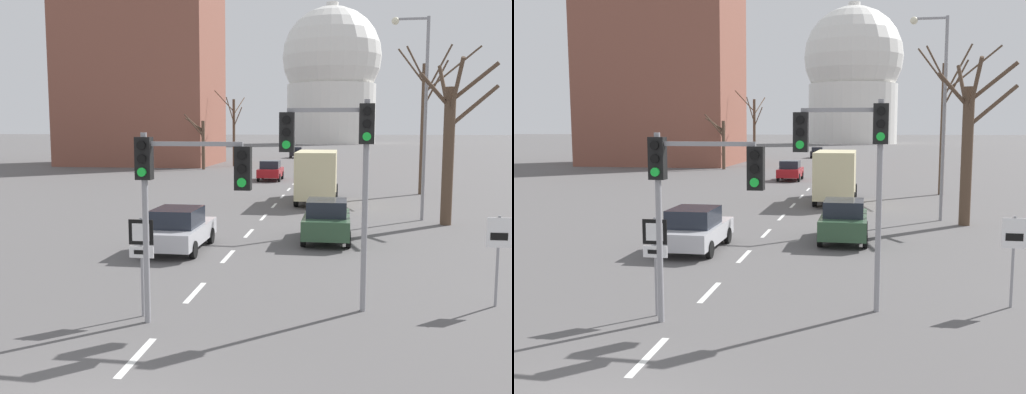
# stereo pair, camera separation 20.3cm
# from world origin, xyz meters

# --- Properties ---
(lane_stripe_0) EXTENTS (0.16, 2.00, 0.01)m
(lane_stripe_0) POSITION_xyz_m (0.00, 3.24, 0.00)
(lane_stripe_0) COLOR silver
(lane_stripe_0) RESTS_ON ground_plane
(lane_stripe_1) EXTENTS (0.16, 2.00, 0.01)m
(lane_stripe_1) POSITION_xyz_m (0.00, 7.74, 0.00)
(lane_stripe_1) COLOR silver
(lane_stripe_1) RESTS_ON ground_plane
(lane_stripe_2) EXTENTS (0.16, 2.00, 0.01)m
(lane_stripe_2) POSITION_xyz_m (0.00, 12.24, 0.00)
(lane_stripe_2) COLOR silver
(lane_stripe_2) RESTS_ON ground_plane
(lane_stripe_3) EXTENTS (0.16, 2.00, 0.01)m
(lane_stripe_3) POSITION_xyz_m (0.00, 16.74, 0.00)
(lane_stripe_3) COLOR silver
(lane_stripe_3) RESTS_ON ground_plane
(lane_stripe_4) EXTENTS (0.16, 2.00, 0.01)m
(lane_stripe_4) POSITION_xyz_m (0.00, 21.24, 0.00)
(lane_stripe_4) COLOR silver
(lane_stripe_4) RESTS_ON ground_plane
(lane_stripe_5) EXTENTS (0.16, 2.00, 0.01)m
(lane_stripe_5) POSITION_xyz_m (0.00, 25.74, 0.00)
(lane_stripe_5) COLOR silver
(lane_stripe_5) RESTS_ON ground_plane
(lane_stripe_6) EXTENTS (0.16, 2.00, 0.01)m
(lane_stripe_6) POSITION_xyz_m (0.00, 30.24, 0.00)
(lane_stripe_6) COLOR silver
(lane_stripe_6) RESTS_ON ground_plane
(lane_stripe_7) EXTENTS (0.16, 2.00, 0.01)m
(lane_stripe_7) POSITION_xyz_m (0.00, 34.74, 0.00)
(lane_stripe_7) COLOR silver
(lane_stripe_7) RESTS_ON ground_plane
(lane_stripe_8) EXTENTS (0.16, 2.00, 0.01)m
(lane_stripe_8) POSITION_xyz_m (0.00, 39.24, 0.00)
(lane_stripe_8) COLOR silver
(lane_stripe_8) RESTS_ON ground_plane
(lane_stripe_9) EXTENTS (0.16, 2.00, 0.01)m
(lane_stripe_9) POSITION_xyz_m (0.00, 43.74, 0.00)
(lane_stripe_9) COLOR silver
(lane_stripe_9) RESTS_ON ground_plane
(lane_stripe_10) EXTENTS (0.16, 2.00, 0.01)m
(lane_stripe_10) POSITION_xyz_m (0.00, 48.24, 0.00)
(lane_stripe_10) COLOR silver
(lane_stripe_10) RESTS_ON ground_plane
(lane_stripe_11) EXTENTS (0.16, 2.00, 0.01)m
(lane_stripe_11) POSITION_xyz_m (0.00, 52.74, 0.00)
(lane_stripe_11) COLOR silver
(lane_stripe_11) RESTS_ON ground_plane
(lane_stripe_12) EXTENTS (0.16, 2.00, 0.01)m
(lane_stripe_12) POSITION_xyz_m (0.00, 57.24, 0.00)
(lane_stripe_12) COLOR silver
(lane_stripe_12) RESTS_ON ground_plane
(lane_stripe_13) EXTENTS (0.16, 2.00, 0.01)m
(lane_stripe_13) POSITION_xyz_m (0.00, 61.74, 0.00)
(lane_stripe_13) COLOR silver
(lane_stripe_13) RESTS_ON ground_plane
(traffic_signal_centre_tall) EXTENTS (2.62, 0.34, 4.40)m
(traffic_signal_centre_tall) POSITION_xyz_m (0.35, 5.23, 3.33)
(traffic_signal_centre_tall) COLOR gray
(traffic_signal_centre_tall) RESTS_ON ground_plane
(traffic_signal_near_right) EXTENTS (2.27, 0.34, 5.17)m
(traffic_signal_near_right) POSITION_xyz_m (3.85, 6.84, 3.93)
(traffic_signal_near_right) COLOR gray
(traffic_signal_near_right) RESTS_ON ground_plane
(route_sign_post) EXTENTS (0.60, 0.08, 2.40)m
(route_sign_post) POSITION_xyz_m (-0.73, 5.63, 1.63)
(route_sign_post) COLOR gray
(route_sign_post) RESTS_ON ground_plane
(speed_limit_sign) EXTENTS (0.60, 0.08, 2.33)m
(speed_limit_sign) POSITION_xyz_m (7.85, 7.72, 1.57)
(speed_limit_sign) COLOR gray
(speed_limit_sign) RESTS_ON ground_plane
(street_lamp_right) EXTENTS (1.80, 0.36, 9.75)m
(street_lamp_right) POSITION_xyz_m (7.56, 21.53, 5.81)
(street_lamp_right) COLOR gray
(street_lamp_right) RESTS_ON ground_plane
(sedan_near_left) EXTENTS (1.96, 4.24, 1.59)m
(sedan_near_left) POSITION_xyz_m (-2.01, 13.02, 0.80)
(sedan_near_left) COLOR #B7B7BC
(sedan_near_left) RESTS_ON ground_plane
(sedan_near_right) EXTENTS (1.88, 3.92, 1.69)m
(sedan_near_right) POSITION_xyz_m (3.35, 15.53, 0.84)
(sedan_near_right) COLOR #2D4C33
(sedan_near_right) RESTS_ON ground_plane
(sedan_mid_centre) EXTENTS (1.96, 4.18, 1.72)m
(sedan_mid_centre) POSITION_xyz_m (-2.27, 41.75, 0.87)
(sedan_mid_centre) COLOR maroon
(sedan_mid_centre) RESTS_ON ground_plane
(sedan_far_left) EXTENTS (1.97, 3.82, 1.66)m
(sedan_far_left) POSITION_xyz_m (-3.14, 79.85, 0.84)
(sedan_far_left) COLOR black
(sedan_far_left) RESTS_ON ground_plane
(delivery_truck) EXTENTS (2.44, 7.20, 3.14)m
(delivery_truck) POSITION_xyz_m (2.40, 27.75, 1.70)
(delivery_truck) COLOR #333842
(delivery_truck) RESTS_ON ground_plane
(bare_tree_left_near) EXTENTS (3.53, 4.56, 8.95)m
(bare_tree_left_near) POSITION_xyz_m (-8.97, 59.66, 4.44)
(bare_tree_left_near) COLOR brown
(bare_tree_left_near) RESTS_ON ground_plane
(bare_tree_right_near) EXTENTS (3.81, 2.90, 7.56)m
(bare_tree_right_near) POSITION_xyz_m (8.80, 20.30, 3.79)
(bare_tree_right_near) COLOR brown
(bare_tree_right_near) RESTS_ON ground_plane
(bare_tree_left_far) EXTENTS (2.06, 2.98, 6.04)m
(bare_tree_left_far) POSITION_xyz_m (-11.40, 53.81, 3.08)
(bare_tree_left_far) COLOR brown
(bare_tree_left_far) RESTS_ON ground_plane
(bare_tree_right_far) EXTENTS (5.09, 2.49, 9.97)m
(bare_tree_right_far) POSITION_xyz_m (9.34, 32.95, 5.15)
(bare_tree_right_far) COLOR brown
(bare_tree_right_far) RESTS_ON ground_plane
(capitol_dome) EXTENTS (28.58, 28.58, 40.36)m
(capitol_dome) POSITION_xyz_m (0.00, 162.97, 19.66)
(capitol_dome) COLOR silver
(capitol_dome) RESTS_ON ground_plane
(apartment_block_left) EXTENTS (18.00, 14.00, 24.15)m
(apartment_block_left) POSITION_xyz_m (-20.91, 62.26, 12.07)
(apartment_block_left) COLOR brown
(apartment_block_left) RESTS_ON ground_plane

